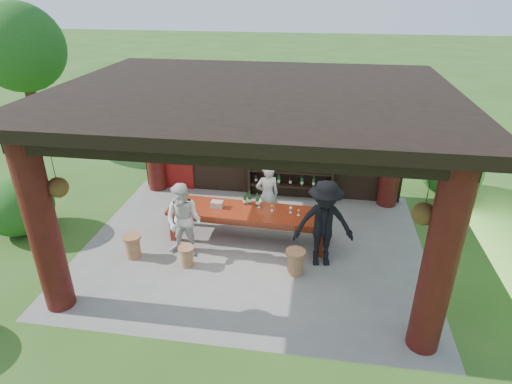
# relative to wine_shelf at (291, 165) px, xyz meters

# --- Properties ---
(ground) EXTENTS (90.00, 90.00, 0.00)m
(ground) POSITION_rel_wine_shelf_xyz_m (-0.60, -2.45, -0.99)
(ground) COLOR #2D5119
(ground) RESTS_ON ground
(pavilion) EXTENTS (7.50, 6.00, 3.60)m
(pavilion) POSITION_rel_wine_shelf_xyz_m (-0.62, -2.02, 1.14)
(pavilion) COLOR slate
(pavilion) RESTS_ON ground
(wine_shelf) EXTENTS (2.25, 0.34, 1.98)m
(wine_shelf) POSITION_rel_wine_shelf_xyz_m (0.00, 0.00, 0.00)
(wine_shelf) COLOR black
(wine_shelf) RESTS_ON ground
(tasting_table) EXTENTS (3.58, 1.06, 0.75)m
(tasting_table) POSITION_rel_wine_shelf_xyz_m (-0.76, -2.17, -0.36)
(tasting_table) COLOR #63240E
(tasting_table) RESTS_ON ground
(stool_near_left) EXTENTS (0.33, 0.33, 0.44)m
(stool_near_left) POSITION_rel_wine_shelf_xyz_m (-1.84, -3.36, -0.76)
(stool_near_left) COLOR brown
(stool_near_left) RESTS_ON ground
(stool_near_right) EXTENTS (0.40, 0.40, 0.53)m
(stool_near_right) POSITION_rel_wine_shelf_xyz_m (0.38, -3.27, -0.72)
(stool_near_right) COLOR brown
(stool_near_right) RESTS_ON ground
(stool_far_left) EXTENTS (0.39, 0.39, 0.52)m
(stool_far_left) POSITION_rel_wine_shelf_xyz_m (-3.06, -3.23, -0.72)
(stool_far_left) COLOR brown
(stool_far_left) RESTS_ON ground
(host) EXTENTS (0.65, 0.53, 1.52)m
(host) POSITION_rel_wine_shelf_xyz_m (-0.44, -1.39, -0.23)
(host) COLOR beige
(host) RESTS_ON ground
(guest_woman) EXTENTS (0.88, 0.73, 1.64)m
(guest_woman) POSITION_rel_wine_shelf_xyz_m (-1.98, -2.96, -0.17)
(guest_woman) COLOR silver
(guest_woman) RESTS_ON ground
(guest_man) EXTENTS (1.30, 0.86, 1.87)m
(guest_man) POSITION_rel_wine_shelf_xyz_m (0.89, -2.85, -0.06)
(guest_man) COLOR black
(guest_man) RESTS_ON ground
(table_bottles) EXTENTS (0.37, 0.15, 0.31)m
(table_bottles) POSITION_rel_wine_shelf_xyz_m (-0.75, -1.89, -0.09)
(table_bottles) COLOR #194C1E
(table_bottles) RESTS_ON tasting_table
(table_glasses) EXTENTS (0.97, 0.29, 0.15)m
(table_glasses) POSITION_rel_wine_shelf_xyz_m (-0.07, -2.13, -0.17)
(table_glasses) COLOR silver
(table_glasses) RESTS_ON tasting_table
(napkin_basket) EXTENTS (0.27, 0.19, 0.14)m
(napkin_basket) POSITION_rel_wine_shelf_xyz_m (-1.47, -2.14, -0.17)
(napkin_basket) COLOR #BF6672
(napkin_basket) RESTS_ON tasting_table
(shrubs) EXTENTS (14.26, 8.71, 1.36)m
(shrubs) POSITION_rel_wine_shelf_xyz_m (2.18, -2.30, -0.44)
(shrubs) COLOR #194C14
(shrubs) RESTS_ON ground
(trees) EXTENTS (21.09, 9.84, 4.80)m
(trees) POSITION_rel_wine_shelf_xyz_m (2.64, -0.34, 2.37)
(trees) COLOR #3F2819
(trees) RESTS_ON ground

